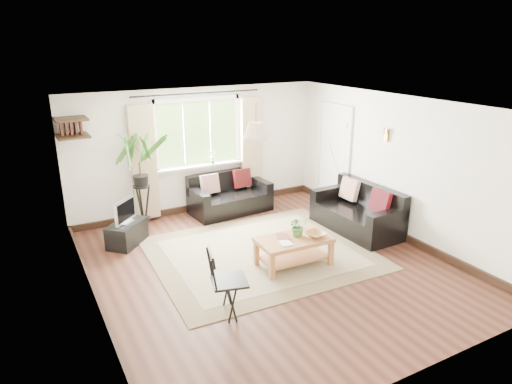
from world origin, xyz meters
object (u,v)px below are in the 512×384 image
tv_stand (127,233)px  sofa_back (230,194)px  palm_stand (141,182)px  folding_chair (229,282)px  coffee_table (294,252)px  sofa_right (356,210)px

tv_stand → sofa_back: bearing=-31.6°
palm_stand → folding_chair: (0.19, -3.18, -0.43)m
folding_chair → sofa_back: bearing=-10.8°
sofa_back → palm_stand: 1.80m
coffee_table → tv_stand: coffee_table is taller
sofa_back → tv_stand: size_ratio=2.16×
sofa_right → tv_stand: size_ratio=2.30×
coffee_table → sofa_back: bearing=86.8°
sofa_right → folding_chair: 3.36m
sofa_back → tv_stand: sofa_back is taller
sofa_back → folding_chair: (-1.53, -3.19, 0.08)m
sofa_back → folding_chair: size_ratio=1.73×
sofa_right → coffee_table: size_ratio=1.50×
sofa_back → sofa_right: (1.57, -1.89, 0.02)m
sofa_back → folding_chair: bearing=-119.4°
palm_stand → folding_chair: size_ratio=1.97×
sofa_right → folding_chair: (-3.10, -1.30, 0.06)m
tv_stand → folding_chair: folding_chair is taller
sofa_back → sofa_right: bearing=-54.1°
folding_chair → sofa_right: bearing=-52.4°
sofa_right → palm_stand: 3.82m
sofa_back → tv_stand: 2.22m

